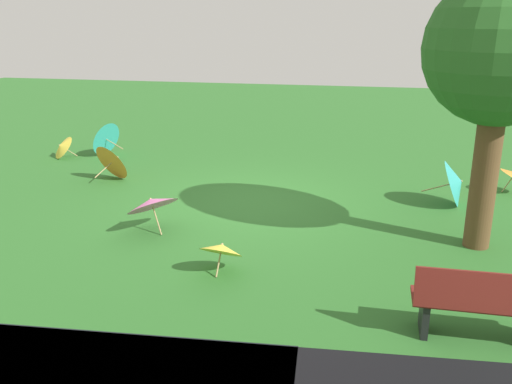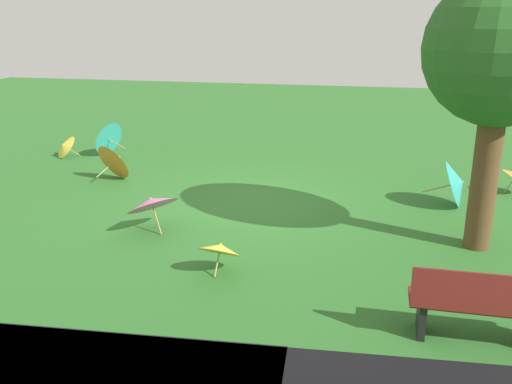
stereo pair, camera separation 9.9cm
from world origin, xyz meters
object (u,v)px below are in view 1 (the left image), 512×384
parasol_orange_1 (115,160)px  parasol_teal_1 (104,138)px  park_bench (487,304)px  parasol_yellow_0 (221,248)px  parasol_yellow_1 (62,146)px  shade_tree (501,53)px  parasol_teal_0 (456,182)px  parasol_pink_0 (152,203)px

parasol_orange_1 → parasol_teal_1: 2.44m
park_bench → parasol_yellow_0: (3.36, -1.10, -0.10)m
parasol_yellow_0 → parasol_yellow_1: size_ratio=0.83×
shade_tree → parasol_teal_1: (8.67, -4.37, -2.55)m
parasol_teal_1 → parasol_yellow_0: bearing=128.8°
parasol_teal_0 → parasol_yellow_1: 9.68m
parasol_yellow_1 → parasol_pink_0: bearing=134.8°
parasol_yellow_0 → parasol_orange_1: (3.63, -4.09, 0.09)m
shade_tree → parasol_orange_1: shade_tree is taller
park_bench → parasol_yellow_0: park_bench is taller
parasol_yellow_1 → shade_tree: bearing=158.3°
shade_tree → parasol_yellow_1: 10.68m
parasol_teal_0 → parasol_yellow_1: parasol_teal_0 is taller
parasol_yellow_0 → shade_tree: bearing=-154.6°
parasol_orange_1 → shade_tree: bearing=162.6°
parasol_teal_0 → parasol_teal_1: (8.58, -2.37, -0.00)m
parasol_yellow_1 → parasol_teal_1: bearing=-148.9°
parasol_pink_0 → parasol_teal_0: parasol_teal_0 is taller
parasol_yellow_0 → parasol_teal_1: parasol_teal_1 is taller
park_bench → shade_tree: (-0.38, -2.87, 2.54)m
shade_tree → parasol_yellow_0: shade_tree is taller
park_bench → parasol_pink_0: bearing=-25.8°
park_bench → parasol_yellow_0: 3.54m
park_bench → parasol_teal_0: size_ratio=1.64×
parasol_pink_0 → shade_tree: bearing=-174.8°
parasol_yellow_1 → parasol_teal_0: bearing=169.2°
parasol_pink_0 → parasol_yellow_0: size_ratio=1.75×
shade_tree → parasol_pink_0: bearing=5.2°
parasol_teal_0 → parasol_yellow_0: bearing=46.1°
shade_tree → parasol_orange_1: 8.14m
parasol_pink_0 → parasol_teal_1: parasol_teal_1 is taller
parasol_teal_0 → parasol_teal_1: parasol_teal_0 is taller
shade_tree → parasol_pink_0: (5.32, 0.48, -2.50)m
shade_tree → parasol_teal_1: bearing=-26.8°
shade_tree → parasol_teal_0: (0.09, -2.01, -2.54)m
shade_tree → parasol_teal_1: size_ratio=4.10×
park_bench → parasol_teal_0: bearing=-93.3°
shade_tree → parasol_orange_1: bearing=-17.4°
parasol_pink_0 → parasol_yellow_1: bearing=-45.2°
parasol_yellow_0 → parasol_orange_1: bearing=-48.4°
parasol_teal_1 → parasol_yellow_1: bearing=31.1°
parasol_teal_0 → parasol_yellow_1: bearing=-10.8°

